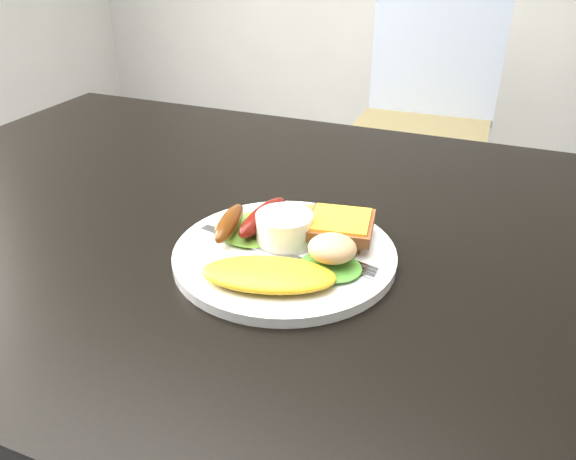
{
  "coord_description": "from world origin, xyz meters",
  "views": [
    {
      "loc": [
        0.28,
        -0.58,
        1.09
      ],
      "look_at": [
        0.07,
        -0.07,
        0.78
      ],
      "focal_mm": 35.0,
      "sensor_mm": 36.0,
      "label": 1
    }
  ],
  "objects_px": {
    "dining_table": "(259,230)",
    "dining_chair": "(418,137)",
    "person": "(465,184)",
    "plate": "(285,254)"
  },
  "relations": [
    {
      "from": "dining_table",
      "to": "person",
      "type": "relative_size",
      "value": 0.93
    },
    {
      "from": "person",
      "to": "plate",
      "type": "bearing_deg",
      "value": 91.49
    },
    {
      "from": "dining_table",
      "to": "dining_chair",
      "type": "xyz_separation_m",
      "value": [
        0.01,
        1.25,
        -0.28
      ]
    },
    {
      "from": "dining_table",
      "to": "person",
      "type": "distance_m",
      "value": 0.51
    },
    {
      "from": "dining_table",
      "to": "person",
      "type": "bearing_deg",
      "value": 63.79
    },
    {
      "from": "person",
      "to": "plate",
      "type": "xyz_separation_m",
      "value": [
        -0.15,
        -0.53,
        0.11
      ]
    },
    {
      "from": "dining_table",
      "to": "dining_chair",
      "type": "relative_size",
      "value": 2.72
    },
    {
      "from": "dining_table",
      "to": "dining_chair",
      "type": "bearing_deg",
      "value": 89.73
    },
    {
      "from": "person",
      "to": "plate",
      "type": "relative_size",
      "value": 5.16
    },
    {
      "from": "dining_table",
      "to": "dining_chair",
      "type": "height_order",
      "value": "dining_table"
    }
  ]
}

